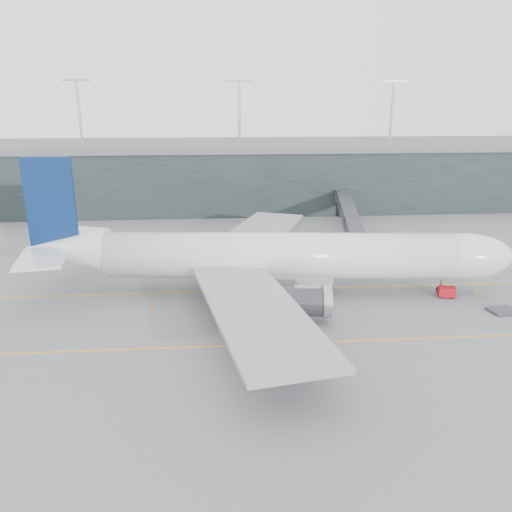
{
  "coord_description": "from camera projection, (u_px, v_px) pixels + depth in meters",
  "views": [
    {
      "loc": [
        -0.49,
        -67.94,
        24.93
      ],
      "look_at": [
        4.61,
        -4.0,
        4.95
      ],
      "focal_mm": 35.0,
      "sensor_mm": 36.0,
      "label": 1
    }
  ],
  "objects": [
    {
      "name": "ground",
      "position": [
        222.0,
        281.0,
        72.12
      ],
      "size": [
        320.0,
        320.0,
        0.0
      ],
      "primitive_type": "plane",
      "color": "slate",
      "rests_on": "ground"
    },
    {
      "name": "taxiline_a",
      "position": [
        223.0,
        291.0,
        68.31
      ],
      "size": [
        160.0,
        0.25,
        0.02
      ],
      "primitive_type": "cube",
      "color": "orange",
      "rests_on": "ground"
    },
    {
      "name": "taxiline_b",
      "position": [
        225.0,
        346.0,
        53.08
      ],
      "size": [
        160.0,
        0.25,
        0.02
      ],
      "primitive_type": "cube",
      "color": "orange",
      "rests_on": "ground"
    },
    {
      "name": "taxiline_lead_main",
      "position": [
        248.0,
        243.0,
        91.53
      ],
      "size": [
        0.25,
        60.0,
        0.02
      ],
      "primitive_type": "cube",
      "color": "orange",
      "rests_on": "ground"
    },
    {
      "name": "terminal",
      "position": [
        218.0,
        173.0,
        125.05
      ],
      "size": [
        240.0,
        36.0,
        29.0
      ],
      "color": "black",
      "rests_on": "ground"
    },
    {
      "name": "main_aircraft",
      "position": [
        276.0,
        257.0,
        66.4
      ],
      "size": [
        64.95,
        60.76,
        18.2
      ],
      "rotation": [
        0.0,
        0.0,
        -0.09
      ],
      "color": "silver",
      "rests_on": "ground"
    },
    {
      "name": "jet_bridge",
      "position": [
        342.0,
        214.0,
        94.1
      ],
      "size": [
        10.44,
        43.47,
        6.11
      ],
      "rotation": [
        0.0,
        0.0,
        -0.19
      ],
      "color": "#2F2F34",
      "rests_on": "ground"
    },
    {
      "name": "gse_cart",
      "position": [
        447.0,
        292.0,
        65.98
      ],
      "size": [
        2.35,
        1.77,
        1.44
      ],
      "rotation": [
        0.0,
        0.0,
        -0.22
      ],
      "color": "#AA0C18",
      "rests_on": "ground"
    },
    {
      "name": "baggage_dolly",
      "position": [
        503.0,
        311.0,
        61.47
      ],
      "size": [
        3.47,
        2.92,
        0.32
      ],
      "primitive_type": "cube",
      "rotation": [
        0.0,
        0.0,
        0.13
      ],
      "color": "#323236",
      "rests_on": "ground"
    },
    {
      "name": "uld_a",
      "position": [
        186.0,
        255.0,
        80.69
      ],
      "size": [
        2.23,
        1.81,
        1.97
      ],
      "rotation": [
        0.0,
        0.0,
        -0.04
      ],
      "color": "#333338",
      "rests_on": "ground"
    },
    {
      "name": "uld_b",
      "position": [
        208.0,
        252.0,
        82.73
      ],
      "size": [
        2.17,
        1.78,
        1.9
      ],
      "rotation": [
        0.0,
        0.0,
        -0.06
      ],
      "color": "#333338",
      "rests_on": "ground"
    },
    {
      "name": "uld_c",
      "position": [
        218.0,
        255.0,
        81.24
      ],
      "size": [
        2.48,
        2.2,
        1.91
      ],
      "rotation": [
        0.0,
        0.0,
        -0.29
      ],
      "color": "#333338",
      "rests_on": "ground"
    },
    {
      "name": "cone_nose",
      "position": [
        475.0,
        292.0,
        67.28
      ],
      "size": [
        0.43,
        0.43,
        0.69
      ],
      "primitive_type": "cone",
      "color": "#D16B0B",
      "rests_on": "ground"
    },
    {
      "name": "cone_wing_stbd",
      "position": [
        296.0,
        334.0,
        54.98
      ],
      "size": [
        0.4,
        0.4,
        0.64
      ],
      "primitive_type": "cone",
      "color": "orange",
      "rests_on": "ground"
    },
    {
      "name": "cone_wing_port",
      "position": [
        280.0,
        256.0,
        82.58
      ],
      "size": [
        0.41,
        0.41,
        0.65
      ],
      "primitive_type": "cone",
      "color": "orange",
      "rests_on": "ground"
    },
    {
      "name": "cone_tail",
      "position": [
        152.0,
        307.0,
        62.23
      ],
      "size": [
        0.38,
        0.38,
        0.61
      ],
      "primitive_type": "cone",
      "color": "orange",
      "rests_on": "ground"
    }
  ]
}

